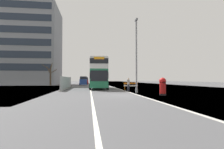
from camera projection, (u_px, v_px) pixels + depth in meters
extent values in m
cube|color=#4C4C4F|center=(121.00, 96.00, 17.29)|extent=(140.00, 280.00, 0.10)
cube|color=#B2AFA8|center=(139.00, 95.00, 17.50)|extent=(0.24, 196.00, 0.01)
cube|color=silver|center=(91.00, 96.00, 16.94)|extent=(0.16, 168.00, 0.01)
cube|color=#1E6B47|center=(99.00, 78.00, 29.95)|extent=(3.03, 10.50, 2.65)
cube|color=silver|center=(99.00, 69.00, 29.99)|extent=(3.03, 10.50, 0.40)
cube|color=silver|center=(99.00, 64.00, 30.02)|extent=(3.00, 10.40, 1.31)
cube|color=black|center=(99.00, 76.00, 29.96)|extent=(3.07, 10.61, 0.85)
cube|color=black|center=(99.00, 64.00, 30.02)|extent=(3.05, 10.56, 0.72)
cube|color=black|center=(99.00, 76.00, 24.76)|extent=(2.33, 0.17, 1.46)
cube|color=orange|center=(99.00, 58.00, 24.83)|extent=(1.39, 0.13, 0.32)
cube|color=#1E6B47|center=(99.00, 85.00, 29.92)|extent=(3.07, 10.61, 0.36)
cylinder|color=black|center=(90.00, 86.00, 26.61)|extent=(0.35, 1.01, 1.00)
cylinder|color=black|center=(108.00, 86.00, 26.80)|extent=(0.35, 1.01, 1.00)
cylinder|color=black|center=(92.00, 85.00, 32.67)|extent=(0.35, 1.01, 1.00)
cylinder|color=black|center=(106.00, 85.00, 32.86)|extent=(0.35, 1.01, 1.00)
cylinder|color=gray|center=(136.00, 57.00, 21.04)|extent=(0.18, 0.18, 8.31)
cube|color=slate|center=(136.00, 20.00, 21.16)|extent=(0.20, 0.70, 0.20)
cylinder|color=gray|center=(137.00, 90.00, 20.94)|extent=(0.29, 0.29, 0.50)
cylinder|color=black|center=(163.00, 94.00, 17.32)|extent=(0.64, 0.64, 0.18)
cylinder|color=#B71414|center=(163.00, 87.00, 17.34)|extent=(0.59, 0.59, 1.17)
sphere|color=#B71414|center=(163.00, 81.00, 17.35)|extent=(0.66, 0.66, 0.66)
cube|color=black|center=(164.00, 83.00, 17.05)|extent=(0.22, 0.03, 0.07)
cube|color=orange|center=(131.00, 83.00, 24.88)|extent=(1.98, 0.34, 0.20)
cube|color=white|center=(131.00, 86.00, 24.87)|extent=(1.98, 0.34, 0.20)
cube|color=orange|center=(125.00, 87.00, 24.64)|extent=(0.08, 0.08, 0.99)
cube|color=black|center=(125.00, 90.00, 24.63)|extent=(0.20, 0.45, 0.08)
cube|color=orange|center=(137.00, 87.00, 25.09)|extent=(0.08, 0.08, 0.99)
cube|color=black|center=(137.00, 90.00, 25.08)|extent=(0.20, 0.45, 0.08)
cube|color=#A8AAAD|center=(62.00, 83.00, 24.54)|extent=(0.04, 3.26, 1.87)
cube|color=#A8AAAD|center=(65.00, 83.00, 27.91)|extent=(0.04, 3.26, 1.87)
cube|color=#A8AAAD|center=(68.00, 83.00, 31.29)|extent=(0.04, 3.26, 1.87)
cube|color=#A8AAAD|center=(70.00, 82.00, 34.66)|extent=(0.04, 3.26, 1.87)
cylinder|color=#939699|center=(60.00, 84.00, 22.86)|extent=(0.06, 0.06, 1.97)
cube|color=gray|center=(60.00, 91.00, 22.83)|extent=(0.44, 0.20, 0.12)
cylinder|color=#939699|center=(64.00, 83.00, 26.23)|extent=(0.06, 0.06, 1.97)
cube|color=gray|center=(64.00, 90.00, 26.20)|extent=(0.44, 0.20, 0.12)
cylinder|color=#939699|center=(67.00, 83.00, 29.60)|extent=(0.06, 0.06, 1.97)
cube|color=gray|center=(67.00, 88.00, 29.57)|extent=(0.44, 0.20, 0.12)
cylinder|color=#939699|center=(69.00, 82.00, 32.97)|extent=(0.06, 0.06, 1.97)
cube|color=gray|center=(69.00, 88.00, 32.95)|extent=(0.44, 0.20, 0.12)
cylinder|color=#939699|center=(71.00, 82.00, 36.34)|extent=(0.06, 0.06, 1.97)
cube|color=gray|center=(71.00, 87.00, 36.32)|extent=(0.44, 0.20, 0.12)
cube|color=navy|center=(83.00, 82.00, 48.75)|extent=(1.90, 3.93, 1.40)
cube|color=black|center=(83.00, 78.00, 48.78)|extent=(1.74, 2.16, 0.73)
cylinder|color=black|center=(87.00, 84.00, 50.06)|extent=(0.20, 0.60, 0.60)
cylinder|color=black|center=(80.00, 84.00, 49.82)|extent=(0.20, 0.60, 0.60)
cylinder|color=black|center=(87.00, 84.00, 47.64)|extent=(0.20, 0.60, 0.60)
cylinder|color=black|center=(80.00, 84.00, 47.41)|extent=(0.20, 0.60, 0.60)
cube|color=maroon|center=(85.00, 82.00, 56.12)|extent=(1.88, 4.58, 1.19)
cube|color=black|center=(85.00, 79.00, 56.15)|extent=(1.73, 2.52, 0.78)
cylinder|color=black|center=(88.00, 83.00, 57.64)|extent=(0.20, 0.60, 0.60)
cylinder|color=black|center=(82.00, 83.00, 57.40)|extent=(0.20, 0.60, 0.60)
cylinder|color=black|center=(88.00, 83.00, 54.82)|extent=(0.20, 0.60, 0.60)
cylinder|color=black|center=(82.00, 84.00, 54.59)|extent=(0.20, 0.60, 0.60)
cube|color=maroon|center=(84.00, 81.00, 64.91)|extent=(1.89, 3.96, 1.32)
cube|color=black|center=(84.00, 78.00, 64.94)|extent=(1.73, 2.18, 0.84)
cylinder|color=black|center=(87.00, 83.00, 66.23)|extent=(0.20, 0.60, 0.60)
cylinder|color=black|center=(81.00, 83.00, 65.99)|extent=(0.20, 0.60, 0.60)
cylinder|color=black|center=(87.00, 83.00, 63.80)|extent=(0.20, 0.60, 0.60)
cylinder|color=black|center=(81.00, 83.00, 63.56)|extent=(0.20, 0.60, 0.60)
cylinder|color=#4C3D2D|center=(50.00, 77.00, 43.40)|extent=(0.37, 0.37, 4.26)
cylinder|color=#4C3D2D|center=(54.00, 71.00, 43.44)|extent=(1.56, 0.32, 1.09)
cylinder|color=#4C3D2D|center=(51.00, 66.00, 44.23)|extent=(0.27, 1.67, 1.89)
cylinder|color=#4C3D2D|center=(49.00, 70.00, 43.66)|extent=(1.21, 0.80, 1.86)
cylinder|color=#4C3D2D|center=(46.00, 67.00, 42.88)|extent=(1.85, 1.13, 1.43)
cylinder|color=#4C3D2D|center=(51.00, 68.00, 42.94)|extent=(0.40, 1.19, 0.95)
cylinder|color=#2D3342|center=(128.00, 88.00, 24.24)|extent=(0.29, 0.29, 0.84)
cylinder|color=#B2A89E|center=(128.00, 82.00, 24.26)|extent=(0.34, 0.34, 0.65)
sphere|color=beige|center=(128.00, 79.00, 24.28)|extent=(0.22, 0.22, 0.22)
cube|color=gray|center=(20.00, 46.00, 53.59)|extent=(22.35, 14.71, 22.60)
cube|color=#232D3D|center=(8.00, 67.00, 46.09)|extent=(21.01, 0.08, 1.81)
cube|color=#232D3D|center=(8.00, 54.00, 46.17)|extent=(21.01, 0.08, 1.81)
cube|color=#232D3D|center=(9.00, 41.00, 46.26)|extent=(21.01, 0.08, 1.81)
cube|color=#232D3D|center=(9.00, 29.00, 46.35)|extent=(21.01, 0.08, 1.81)
cube|color=#232D3D|center=(9.00, 16.00, 46.44)|extent=(21.01, 0.08, 1.81)
cube|color=#232D3D|center=(9.00, 4.00, 46.52)|extent=(21.01, 0.08, 1.81)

